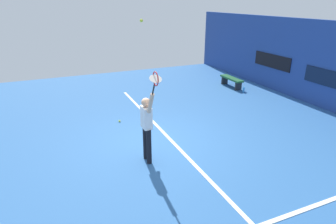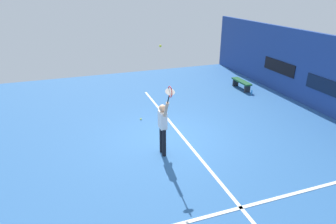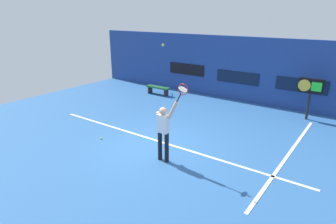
{
  "view_description": "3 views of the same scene",
  "coord_description": "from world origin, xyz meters",
  "px_view_note": "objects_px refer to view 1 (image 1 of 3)",
  "views": [
    {
      "loc": [
        6.93,
        -2.62,
        3.85
      ],
      "look_at": [
        0.66,
        0.09,
        1.17
      ],
      "focal_mm": 30.69,
      "sensor_mm": 36.0,
      "label": 1
    },
    {
      "loc": [
        8.43,
        -3.03,
        4.91
      ],
      "look_at": [
        0.72,
        -0.34,
        1.37
      ],
      "focal_mm": 30.92,
      "sensor_mm": 36.0,
      "label": 2
    },
    {
      "loc": [
        5.58,
        -6.88,
        4.24
      ],
      "look_at": [
        0.8,
        -0.26,
        1.46
      ],
      "focal_mm": 31.19,
      "sensor_mm": 36.0,
      "label": 3
    }
  ],
  "objects_px": {
    "tennis_ball": "(141,21)",
    "court_bench": "(231,80)",
    "water_bottle": "(244,90)",
    "spare_ball": "(119,121)",
    "tennis_racket": "(155,80)",
    "tennis_player": "(147,125)"
  },
  "relations": [
    {
      "from": "tennis_player",
      "to": "water_bottle",
      "type": "distance_m",
      "value": 7.03
    },
    {
      "from": "tennis_player",
      "to": "tennis_ball",
      "type": "height_order",
      "value": "tennis_ball"
    },
    {
      "from": "water_bottle",
      "to": "tennis_ball",
      "type": "bearing_deg",
      "value": -57.08
    },
    {
      "from": "tennis_player",
      "to": "tennis_ball",
      "type": "distance_m",
      "value": 2.43
    },
    {
      "from": "water_bottle",
      "to": "spare_ball",
      "type": "height_order",
      "value": "water_bottle"
    },
    {
      "from": "tennis_ball",
      "to": "court_bench",
      "type": "height_order",
      "value": "tennis_ball"
    },
    {
      "from": "tennis_racket",
      "to": "spare_ball",
      "type": "bearing_deg",
      "value": -179.36
    },
    {
      "from": "tennis_ball",
      "to": "court_bench",
      "type": "distance_m",
      "value": 8.23
    },
    {
      "from": "water_bottle",
      "to": "spare_ball",
      "type": "relative_size",
      "value": 3.53
    },
    {
      "from": "tennis_player",
      "to": "water_bottle",
      "type": "bearing_deg",
      "value": 122.87
    },
    {
      "from": "tennis_ball",
      "to": "court_bench",
      "type": "relative_size",
      "value": 0.05
    },
    {
      "from": "tennis_ball",
      "to": "spare_ball",
      "type": "height_order",
      "value": "tennis_ball"
    },
    {
      "from": "tennis_racket",
      "to": "water_bottle",
      "type": "xyz_separation_m",
      "value": [
        -4.43,
        5.86,
        -2.17
      ]
    },
    {
      "from": "tennis_ball",
      "to": "water_bottle",
      "type": "xyz_separation_m",
      "value": [
        -3.84,
        5.93,
        -3.32
      ]
    },
    {
      "from": "tennis_player",
      "to": "court_bench",
      "type": "bearing_deg",
      "value": 128.97
    },
    {
      "from": "tennis_ball",
      "to": "spare_ball",
      "type": "relative_size",
      "value": 1.0
    },
    {
      "from": "spare_ball",
      "to": "court_bench",
      "type": "bearing_deg",
      "value": 108.8
    },
    {
      "from": "court_bench",
      "to": "tennis_ball",
      "type": "bearing_deg",
      "value": -51.05
    },
    {
      "from": "tennis_player",
      "to": "tennis_ball",
      "type": "relative_size",
      "value": 28.61
    },
    {
      "from": "tennis_player",
      "to": "tennis_racket",
      "type": "height_order",
      "value": "tennis_racket"
    },
    {
      "from": "tennis_ball",
      "to": "court_bench",
      "type": "bearing_deg",
      "value": 128.95
    },
    {
      "from": "spare_ball",
      "to": "tennis_player",
      "type": "bearing_deg",
      "value": 0.88
    }
  ]
}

